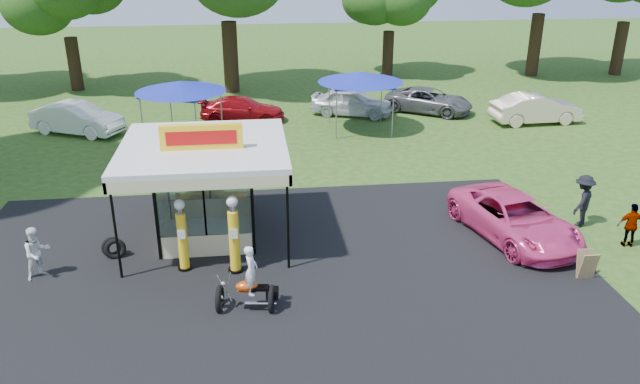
# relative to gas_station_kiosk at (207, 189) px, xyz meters

# --- Properties ---
(ground) EXTENTS (120.00, 120.00, 0.00)m
(ground) POSITION_rel_gas_station_kiosk_xyz_m (2.00, -4.99, -1.78)
(ground) COLOR #2A4C17
(ground) RESTS_ON ground
(asphalt_apron) EXTENTS (20.00, 14.00, 0.04)m
(asphalt_apron) POSITION_rel_gas_station_kiosk_xyz_m (2.00, -2.99, -1.76)
(asphalt_apron) COLOR black
(asphalt_apron) RESTS_ON ground
(gas_station_kiosk) EXTENTS (5.40, 5.40, 4.18)m
(gas_station_kiosk) POSITION_rel_gas_station_kiosk_xyz_m (0.00, 0.00, 0.00)
(gas_station_kiosk) COLOR white
(gas_station_kiosk) RESTS_ON ground
(gas_pump_left) EXTENTS (0.45, 0.45, 2.39)m
(gas_pump_left) POSITION_rel_gas_station_kiosk_xyz_m (-0.68, -2.22, -0.64)
(gas_pump_left) COLOR black
(gas_pump_left) RESTS_ON ground
(gas_pump_right) EXTENTS (0.48, 0.48, 2.55)m
(gas_pump_right) POSITION_rel_gas_station_kiosk_xyz_m (0.90, -2.55, -0.56)
(gas_pump_right) COLOR black
(gas_pump_right) RESTS_ON ground
(motorcycle) EXTENTS (1.77, 1.00, 2.05)m
(motorcycle) POSITION_rel_gas_station_kiosk_xyz_m (1.32, -4.70, -0.99)
(motorcycle) COLOR black
(motorcycle) RESTS_ON ground
(spare_tires) EXTENTS (0.86, 0.61, 0.70)m
(spare_tires) POSITION_rel_gas_station_kiosk_xyz_m (-3.01, -1.15, -1.44)
(spare_tires) COLOR black
(spare_tires) RESTS_ON ground
(a_frame_sign) EXTENTS (0.51, 0.45, 0.92)m
(a_frame_sign) POSITION_rel_gas_station_kiosk_xyz_m (11.45, -4.23, -1.32)
(a_frame_sign) COLOR #593819
(a_frame_sign) RESTS_ON ground
(kiosk_car) EXTENTS (2.82, 1.13, 0.96)m
(kiosk_car) POSITION_rel_gas_station_kiosk_xyz_m (-0.00, 2.21, -1.30)
(kiosk_car) COLOR yellow
(kiosk_car) RESTS_ON ground
(pink_sedan) EXTENTS (3.65, 5.77, 1.48)m
(pink_sedan) POSITION_rel_gas_station_kiosk_xyz_m (10.38, -1.28, -1.04)
(pink_sedan) COLOR #EE4086
(pink_sedan) RESTS_ON ground
(spectator_west) EXTENTS (1.03, 1.00, 1.66)m
(spectator_west) POSITION_rel_gas_station_kiosk_xyz_m (-5.02, -2.16, -0.95)
(spectator_west) COLOR white
(spectator_west) RESTS_ON ground
(spectator_east_a) EXTENTS (1.38, 1.35, 1.90)m
(spectator_east_a) POSITION_rel_gas_station_kiosk_xyz_m (13.19, -0.59, -0.83)
(spectator_east_a) COLOR black
(spectator_east_a) RESTS_ON ground
(spectator_east_b) EXTENTS (0.97, 0.57, 1.54)m
(spectator_east_b) POSITION_rel_gas_station_kiosk_xyz_m (13.99, -2.36, -1.01)
(spectator_east_b) COLOR gray
(spectator_east_b) RESTS_ON ground
(bg_car_a) EXTENTS (5.19, 3.66, 1.62)m
(bg_car_a) POSITION_rel_gas_station_kiosk_xyz_m (-7.38, 13.04, -0.97)
(bg_car_a) COLOR white
(bg_car_a) RESTS_ON ground
(bg_car_b) EXTENTS (4.92, 2.67, 1.35)m
(bg_car_b) POSITION_rel_gas_station_kiosk_xyz_m (1.19, 14.36, -1.11)
(bg_car_b) COLOR #9D0C12
(bg_car_b) RESTS_ON ground
(bg_car_c) EXTENTS (5.01, 3.45, 1.58)m
(bg_car_c) POSITION_rel_gas_station_kiosk_xyz_m (7.45, 14.88, -0.99)
(bg_car_c) COLOR silver
(bg_car_c) RESTS_ON ground
(bg_car_d) EXTENTS (5.45, 4.72, 1.39)m
(bg_car_d) POSITION_rel_gas_station_kiosk_xyz_m (12.05, 15.00, -1.09)
(bg_car_d) COLOR #5A5A5D
(bg_car_d) RESTS_ON ground
(bg_car_e) EXTENTS (4.98, 1.96, 1.61)m
(bg_car_e) POSITION_rel_gas_station_kiosk_xyz_m (17.27, 12.12, -0.98)
(bg_car_e) COLOR beige
(bg_car_e) RESTS_ON ground
(tent_west) EXTENTS (4.42, 4.42, 3.09)m
(tent_west) POSITION_rel_gas_station_kiosk_xyz_m (-1.73, 10.98, 1.02)
(tent_west) COLOR gray
(tent_west) RESTS_ON ground
(tent_east) EXTENTS (4.46, 4.46, 3.12)m
(tent_east) POSITION_rel_gas_station_kiosk_xyz_m (7.38, 11.94, 1.04)
(tent_east) COLOR gray
(tent_east) RESTS_ON ground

